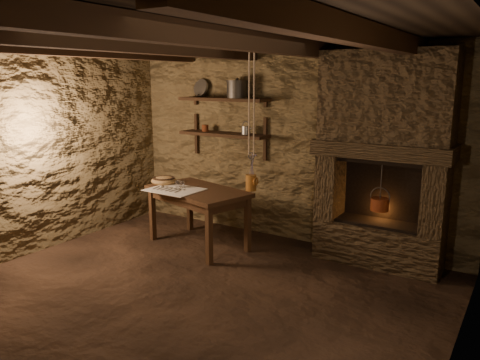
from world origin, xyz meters
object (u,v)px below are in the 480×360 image
Objects in this scene: work_table at (198,215)px; red_pot at (380,203)px; stoneware_jug at (251,175)px; wooden_bowl at (164,181)px; iron_stockpot at (237,90)px.

red_pot is at bearing 29.76° from work_table.
stoneware_jug is 1.38× the size of wooden_bowl.
red_pot is at bearing -3.62° from iron_stockpot.
stoneware_jug is at bearing -41.54° from iron_stockpot.
wooden_bowl is at bearing -166.44° from work_table.
iron_stockpot is 2.23m from red_pot.
wooden_bowl is at bearing -134.68° from iron_stockpot.
stoneware_jug is 1.65× the size of iron_stockpot.
iron_stockpot is at bearing 119.02° from stoneware_jug.
iron_stockpot is (-0.45, 0.40, 0.97)m from stoneware_jug.
stoneware_jug is at bearing 40.22° from work_table.
work_table is 3.13× the size of stoneware_jug.
work_table is at bearing -0.65° from wooden_bowl.
wooden_bowl reaches higher than work_table.
work_table is at bearing -164.45° from red_pot.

